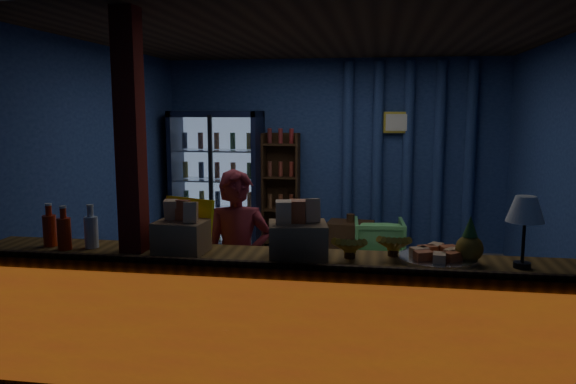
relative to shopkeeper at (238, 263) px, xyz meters
name	(u,v)px	position (x,y,z in m)	size (l,w,h in m)	color
ground	(314,299)	(0.46, 1.34, -0.73)	(4.60, 4.60, 0.00)	#515154
room_walls	(315,146)	(0.46, 1.34, 0.84)	(4.60, 4.60, 4.60)	navy
counter	(283,325)	(0.46, -0.57, -0.26)	(4.40, 0.57, 0.99)	brown
support_post	(133,201)	(-0.59, -0.56, 0.57)	(0.16, 0.16, 2.60)	maroon
beverage_cooler	(219,182)	(-1.09, 3.25, 0.20)	(1.20, 0.62, 1.90)	black
bottle_shelf	(281,192)	(-0.24, 3.39, 0.06)	(0.50, 0.28, 1.60)	#392612
curtain_folds	(408,156)	(1.46, 3.48, 0.57)	(1.74, 0.14, 2.50)	navy
framed_picture	(397,122)	(1.31, 3.43, 1.02)	(0.36, 0.04, 0.28)	yellow
shopkeeper	(238,263)	(0.00, 0.00, 0.00)	(0.54, 0.35, 1.47)	maroon
green_chair	(379,242)	(1.10, 2.78, -0.45)	(0.61, 0.63, 0.57)	#5DBA60
side_table	(350,242)	(0.74, 2.82, -0.47)	(0.60, 0.46, 0.62)	#392612
yellow_sign	(188,222)	(-0.28, -0.35, 0.39)	(0.44, 0.24, 0.35)	#FCFF0D
soda_bottles	(68,230)	(-1.10, -0.55, 0.34)	(0.42, 0.18, 0.31)	red
snack_box_left	(298,238)	(0.56, -0.60, 0.36)	(0.43, 0.38, 0.40)	olive
snack_box_centre	(181,234)	(-0.25, -0.55, 0.34)	(0.36, 0.30, 0.36)	olive
pastry_tray	(437,257)	(1.47, -0.49, 0.24)	(0.51, 0.51, 0.08)	silver
banana_bunches	(350,244)	(0.90, -0.49, 0.31)	(0.83, 0.31, 0.18)	gold
table_lamp	(525,212)	(1.97, -0.58, 0.57)	(0.23, 0.23, 0.45)	black
pineapple	(470,244)	(1.66, -0.52, 0.34)	(0.17, 0.17, 0.30)	olive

